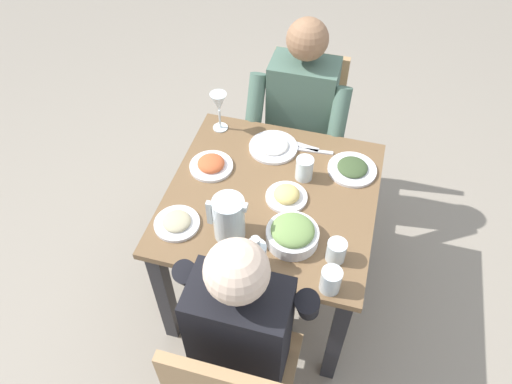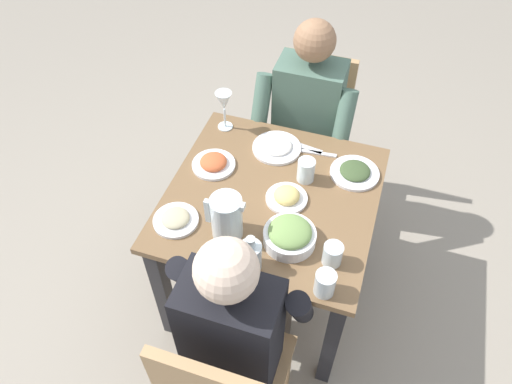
{
  "view_description": "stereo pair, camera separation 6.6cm",
  "coord_description": "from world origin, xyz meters",
  "views": [
    {
      "loc": [
        -0.29,
        1.31,
        2.22
      ],
      "look_at": [
        0.05,
        0.04,
        0.75
      ],
      "focal_mm": 34.37,
      "sensor_mm": 36.0,
      "label": 1
    },
    {
      "loc": [
        -0.36,
        1.29,
        2.22
      ],
      "look_at": [
        0.05,
        0.04,
        0.75
      ],
      "focal_mm": 34.37,
      "sensor_mm": 36.0,
      "label": 2
    }
  ],
  "objects": [
    {
      "name": "ground_plane",
      "position": [
        0.0,
        0.0,
        0.0
      ],
      "size": [
        8.0,
        8.0,
        0.0
      ],
      "primitive_type": "plane",
      "color": "gray"
    },
    {
      "name": "dining_table",
      "position": [
        0.0,
        0.0,
        0.58
      ],
      "size": [
        0.85,
        0.85,
        0.7
      ],
      "color": "brown",
      "rests_on": "ground_plane"
    },
    {
      "name": "chair_near",
      "position": [
        0.0,
        -0.73,
        0.48
      ],
      "size": [
        0.4,
        0.4,
        0.86
      ],
      "color": "tan",
      "rests_on": "ground_plane"
    },
    {
      "name": "diner_near",
      "position": [
        0.0,
        -0.52,
        0.63
      ],
      "size": [
        0.48,
        0.53,
        1.16
      ],
      "color": "#4C6B5B",
      "rests_on": "ground_plane"
    },
    {
      "name": "diner_far",
      "position": [
        -0.05,
        0.52,
        0.63
      ],
      "size": [
        0.48,
        0.53,
        1.16
      ],
      "color": "black",
      "rests_on": "ground_plane"
    },
    {
      "name": "water_pitcher",
      "position": [
        0.11,
        0.24,
        0.8
      ],
      "size": [
        0.16,
        0.12,
        0.19
      ],
      "color": "silver",
      "rests_on": "dining_table"
    },
    {
      "name": "salad_bowl",
      "position": [
        -0.13,
        0.21,
        0.74
      ],
      "size": [
        0.2,
        0.2,
        0.09
      ],
      "color": "white",
      "rests_on": "dining_table"
    },
    {
      "name": "plate_fries",
      "position": [
        -0.06,
        0.01,
        0.72
      ],
      "size": [
        0.17,
        0.17,
        0.05
      ],
      "color": "white",
      "rests_on": "dining_table"
    },
    {
      "name": "plate_yoghurt",
      "position": [
        0.06,
        -0.27,
        0.72
      ],
      "size": [
        0.22,
        0.22,
        0.04
      ],
      "color": "white",
      "rests_on": "dining_table"
    },
    {
      "name": "plate_rice_curry",
      "position": [
        0.29,
        -0.08,
        0.72
      ],
      "size": [
        0.19,
        0.19,
        0.05
      ],
      "color": "white",
      "rests_on": "dining_table"
    },
    {
      "name": "plate_beans",
      "position": [
        0.32,
        0.25,
        0.72
      ],
      "size": [
        0.18,
        0.18,
        0.04
      ],
      "color": "white",
      "rests_on": "dining_table"
    },
    {
      "name": "plate_dolmas",
      "position": [
        -0.3,
        -0.22,
        0.72
      ],
      "size": [
        0.21,
        0.21,
        0.04
      ],
      "color": "white",
      "rests_on": "dining_table"
    },
    {
      "name": "water_glass_by_pitcher",
      "position": [
        -0.11,
        -0.13,
        0.75
      ],
      "size": [
        0.07,
        0.07,
        0.1
      ],
      "primitive_type": "cylinder",
      "color": "silver",
      "rests_on": "dining_table"
    },
    {
      "name": "water_glass_far_left",
      "position": [
        -0.3,
        0.24,
        0.75
      ],
      "size": [
        0.07,
        0.07,
        0.09
      ],
      "primitive_type": "cylinder",
      "color": "silver",
      "rests_on": "dining_table"
    },
    {
      "name": "water_glass_far_right",
      "position": [
        -0.3,
        0.37,
        0.75
      ],
      "size": [
        0.07,
        0.07,
        0.1
      ],
      "primitive_type": "cylinder",
      "color": "silver",
      "rests_on": "dining_table"
    },
    {
      "name": "wine_glass",
      "position": [
        0.33,
        -0.34,
        0.84
      ],
      "size": [
        0.08,
        0.08,
        0.2
      ],
      "color": "silver",
      "rests_on": "dining_table"
    },
    {
      "name": "oil_carafe",
      "position": [
        -0.03,
        0.35,
        0.76
      ],
      "size": [
        0.08,
        0.08,
        0.16
      ],
      "color": "silver",
      "rests_on": "dining_table"
    },
    {
      "name": "fork_near",
      "position": [
        -0.06,
        -0.32,
        0.71
      ],
      "size": [
        0.17,
        0.05,
        0.01
      ],
      "primitive_type": "cube",
      "rotation": [
        0.0,
        0.0,
        -0.16
      ],
      "color": "silver",
      "rests_on": "dining_table"
    },
    {
      "name": "knife_near",
      "position": [
        -0.11,
        -0.3,
        0.71
      ],
      "size": [
        0.19,
        0.03,
        0.01
      ],
      "primitive_type": "cube",
      "rotation": [
        0.0,
        0.0,
        0.09
      ],
      "color": "silver",
      "rests_on": "dining_table"
    }
  ]
}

